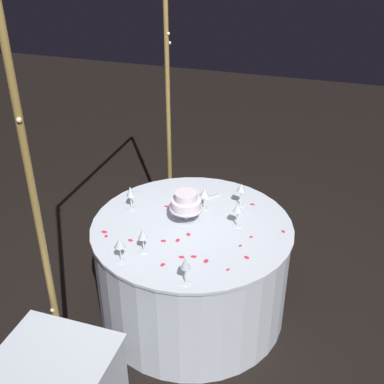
# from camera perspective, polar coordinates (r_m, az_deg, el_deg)

# --- Properties ---
(ground_plane) EXTENTS (12.00, 12.00, 0.00)m
(ground_plane) POSITION_cam_1_polar(r_m,az_deg,el_deg) (3.67, 0.00, -13.56)
(ground_plane) COLOR black
(decorative_arch) EXTENTS (1.86, 0.06, 2.50)m
(decorative_arch) POSITION_cam_1_polar(r_m,az_deg,el_deg) (3.00, -9.06, 11.22)
(decorative_arch) COLOR olive
(decorative_arch) RESTS_ON ground
(main_table) EXTENTS (1.33, 1.33, 0.74)m
(main_table) POSITION_cam_1_polar(r_m,az_deg,el_deg) (3.42, 0.00, -9.04)
(main_table) COLOR silver
(main_table) RESTS_ON ground
(tiered_cake) EXTENTS (0.22, 0.22, 0.22)m
(tiered_cake) POSITION_cam_1_polar(r_m,az_deg,el_deg) (3.16, -0.69, -1.24)
(tiered_cake) COLOR silver
(tiered_cake) RESTS_ON main_table
(wine_glass_0) EXTENTS (0.06, 0.06, 0.16)m
(wine_glass_0) POSITION_cam_1_polar(r_m,az_deg,el_deg) (2.92, -5.77, -5.04)
(wine_glass_0) COLOR silver
(wine_glass_0) RESTS_ON main_table
(wine_glass_1) EXTENTS (0.06, 0.06, 0.17)m
(wine_glass_1) POSITION_cam_1_polar(r_m,az_deg,el_deg) (3.34, -7.21, -0.08)
(wine_glass_1) COLOR silver
(wine_glass_1) RESTS_ON main_table
(wine_glass_2) EXTENTS (0.06, 0.06, 0.17)m
(wine_glass_2) POSITION_cam_1_polar(r_m,az_deg,el_deg) (2.66, -0.76, -8.47)
(wine_glass_2) COLOR silver
(wine_glass_2) RESTS_ON main_table
(wine_glass_3) EXTENTS (0.06, 0.06, 0.17)m
(wine_glass_3) POSITION_cam_1_polar(r_m,az_deg,el_deg) (3.36, 5.75, 0.38)
(wine_glass_3) COLOR silver
(wine_glass_3) RESTS_ON main_table
(wine_glass_4) EXTENTS (0.07, 0.07, 0.16)m
(wine_glass_4) POSITION_cam_1_polar(r_m,az_deg,el_deg) (2.85, -8.45, -6.07)
(wine_glass_4) COLOR silver
(wine_glass_4) RESTS_ON main_table
(wine_glass_5) EXTENTS (0.07, 0.07, 0.15)m
(wine_glass_5) POSITION_cam_1_polar(r_m,az_deg,el_deg) (3.32, 1.45, -0.17)
(wine_glass_5) COLOR silver
(wine_glass_5) RESTS_ON main_table
(wine_glass_6) EXTENTS (0.06, 0.06, 0.17)m
(wine_glass_6) POSITION_cam_1_polar(r_m,az_deg,el_deg) (3.14, 5.37, -2.02)
(wine_glass_6) COLOR silver
(wine_glass_6) RESTS_ON main_table
(cake_knife) EXTENTS (0.22, 0.23, 0.01)m
(cake_knife) POSITION_cam_1_polar(r_m,az_deg,el_deg) (3.47, 0.75, -0.86)
(cake_knife) COLOR silver
(cake_knife) RESTS_ON main_table
(rose_petal_0) EXTENTS (0.04, 0.03, 0.00)m
(rose_petal_0) POSITION_cam_1_polar(r_m,az_deg,el_deg) (2.89, 1.66, -8.07)
(rose_petal_0) COLOR #E02D47
(rose_petal_0) RESTS_ON main_table
(rose_petal_1) EXTENTS (0.03, 0.03, 0.00)m
(rose_petal_1) POSITION_cam_1_polar(r_m,az_deg,el_deg) (2.84, 4.22, -9.03)
(rose_petal_1) COLOR #E02D47
(rose_petal_1) RESTS_ON main_table
(rose_petal_2) EXTENTS (0.03, 0.03, 0.00)m
(rose_petal_2) POSITION_cam_1_polar(r_m,az_deg,el_deg) (3.11, 6.92, -5.24)
(rose_petal_2) COLOR #E02D47
(rose_petal_2) RESTS_ON main_table
(rose_petal_3) EXTENTS (0.03, 0.04, 0.00)m
(rose_petal_3) POSITION_cam_1_polar(r_m,az_deg,el_deg) (2.92, -1.22, -7.61)
(rose_petal_3) COLOR #E02D47
(rose_petal_3) RESTS_ON main_table
(rose_petal_4) EXTENTS (0.03, 0.04, 0.00)m
(rose_petal_4) POSITION_cam_1_polar(r_m,az_deg,el_deg) (3.18, -10.21, -4.61)
(rose_petal_4) COLOR #E02D47
(rose_petal_4) RESTS_ON main_table
(rose_petal_5) EXTENTS (0.03, 0.04, 0.00)m
(rose_petal_5) POSITION_cam_1_polar(r_m,az_deg,el_deg) (3.39, -0.48, -1.70)
(rose_petal_5) COLOR #E02D47
(rose_petal_5) RESTS_ON main_table
(rose_petal_6) EXTENTS (0.04, 0.04, 0.00)m
(rose_petal_6) POSITION_cam_1_polar(r_m,az_deg,el_deg) (3.19, 10.61, -4.55)
(rose_petal_6) COLOR #E02D47
(rose_petal_6) RESTS_ON main_table
(rose_petal_7) EXTENTS (0.04, 0.03, 0.00)m
(rose_petal_7) POSITION_cam_1_polar(r_m,az_deg,el_deg) (3.14, -10.00, -5.11)
(rose_petal_7) COLOR #E02D47
(rose_petal_7) RESTS_ON main_table
(rose_petal_8) EXTENTS (0.03, 0.04, 0.00)m
(rose_petal_8) POSITION_cam_1_polar(r_m,az_deg,el_deg) (2.92, 0.20, -7.55)
(rose_petal_8) COLOR #E02D47
(rose_petal_8) RESTS_ON main_table
(rose_petal_9) EXTENTS (0.04, 0.03, 0.00)m
(rose_petal_9) POSITION_cam_1_polar(r_m,az_deg,el_deg) (3.06, -1.68, -5.67)
(rose_petal_9) COLOR #E02D47
(rose_petal_9) RESTS_ON main_table
(rose_petal_10) EXTENTS (0.03, 0.04, 0.00)m
(rose_petal_10) POSITION_cam_1_polar(r_m,az_deg,el_deg) (3.08, -7.20, -5.62)
(rose_petal_10) COLOR #E02D47
(rose_petal_10) RESTS_ON main_table
(rose_petal_11) EXTENTS (0.03, 0.03, 0.00)m
(rose_petal_11) POSITION_cam_1_polar(r_m,az_deg,el_deg) (3.03, 5.67, -6.26)
(rose_petal_11) COLOR #E02D47
(rose_petal_11) RESTS_ON main_table
(rose_petal_12) EXTENTS (0.04, 0.04, 0.00)m
(rose_petal_12) POSITION_cam_1_polar(r_m,az_deg,el_deg) (2.94, 6.41, -7.61)
(rose_petal_12) COLOR #E02D47
(rose_petal_12) RESTS_ON main_table
(rose_petal_13) EXTENTS (0.03, 0.03, 0.00)m
(rose_petal_13) POSITION_cam_1_polar(r_m,az_deg,el_deg) (3.40, -3.00, -1.68)
(rose_petal_13) COLOR #E02D47
(rose_petal_13) RESTS_ON main_table
(rose_petal_14) EXTENTS (0.03, 0.04, 0.00)m
(rose_petal_14) POSITION_cam_1_polar(r_m,az_deg,el_deg) (3.44, 7.07, -1.44)
(rose_petal_14) COLOR #E02D47
(rose_petal_14) RESTS_ON main_table
(rose_petal_15) EXTENTS (0.04, 0.04, 0.00)m
(rose_petal_15) POSITION_cam_1_polar(r_m,az_deg,el_deg) (3.11, -0.42, -4.98)
(rose_petal_15) COLOR #E02D47
(rose_petal_15) RESTS_ON main_table
(rose_petal_16) EXTENTS (0.03, 0.04, 0.00)m
(rose_petal_16) POSITION_cam_1_polar(r_m,az_deg,el_deg) (3.06, -3.35, -5.73)
(rose_petal_16) COLOR #E02D47
(rose_petal_16) RESTS_ON main_table
(rose_petal_17) EXTENTS (0.04, 0.03, 0.00)m
(rose_petal_17) POSITION_cam_1_polar(r_m,az_deg,el_deg) (2.87, -3.44, -8.48)
(rose_petal_17) COLOR #E02D47
(rose_petal_17) RESTS_ON main_table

